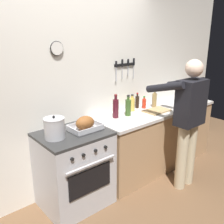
# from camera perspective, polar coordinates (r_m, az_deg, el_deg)

# --- Properties ---
(wall_back) EXTENTS (6.00, 0.13, 2.60)m
(wall_back) POSITION_cam_1_polar(r_m,az_deg,el_deg) (3.11, -9.32, 5.14)
(wall_back) COLOR white
(wall_back) RESTS_ON ground
(counter_block) EXTENTS (2.03, 0.65, 0.90)m
(counter_block) POSITION_cam_1_polar(r_m,az_deg,el_deg) (3.87, 9.65, -5.60)
(counter_block) COLOR tan
(counter_block) RESTS_ON ground
(stove) EXTENTS (0.76, 0.67, 0.90)m
(stove) POSITION_cam_1_polar(r_m,az_deg,el_deg) (3.02, -8.47, -12.59)
(stove) COLOR #BCBCC1
(stove) RESTS_ON ground
(person_cook) EXTENTS (0.51, 0.63, 1.66)m
(person_cook) POSITION_cam_1_polar(r_m,az_deg,el_deg) (3.28, 16.73, -1.06)
(person_cook) COLOR #C6B793
(person_cook) RESTS_ON ground
(roasting_pan) EXTENTS (0.35, 0.26, 0.16)m
(roasting_pan) POSITION_cam_1_polar(r_m,az_deg,el_deg) (2.85, -6.07, -2.74)
(roasting_pan) COLOR #B7B7BC
(roasting_pan) RESTS_ON stove
(stock_pot) EXTENTS (0.22, 0.22, 0.25)m
(stock_pot) POSITION_cam_1_polar(r_m,az_deg,el_deg) (2.69, -12.83, -3.56)
(stock_pot) COLOR #B7B7BC
(stock_pot) RESTS_ON stove
(cutting_board) EXTENTS (0.36, 0.24, 0.02)m
(cutting_board) POSITION_cam_1_polar(r_m,az_deg,el_deg) (3.58, 10.04, 0.31)
(cutting_board) COLOR tan
(cutting_board) RESTS_ON counter_block
(bottle_olive_oil) EXTENTS (0.07, 0.07, 0.28)m
(bottle_olive_oil) POSITION_cam_1_polar(r_m,az_deg,el_deg) (3.33, 3.65, 1.11)
(bottle_olive_oil) COLOR #385623
(bottle_olive_oil) RESTS_ON counter_block
(bottle_cooking_oil) EXTENTS (0.07, 0.07, 0.23)m
(bottle_cooking_oil) POSITION_cam_1_polar(r_m,az_deg,el_deg) (3.54, 4.54, 1.78)
(bottle_cooking_oil) COLOR gold
(bottle_cooking_oil) RESTS_ON counter_block
(bottle_hot_sauce) EXTENTS (0.06, 0.06, 0.18)m
(bottle_hot_sauce) POSITION_cam_1_polar(r_m,az_deg,el_deg) (3.69, 7.23, 1.97)
(bottle_hot_sauce) COLOR red
(bottle_hot_sauce) RESTS_ON counter_block
(bottle_soy_sauce) EXTENTS (0.05, 0.05, 0.22)m
(bottle_soy_sauce) POSITION_cam_1_polar(r_m,az_deg,el_deg) (3.68, 5.69, 2.33)
(bottle_soy_sauce) COLOR black
(bottle_soy_sauce) RESTS_ON counter_block
(bottle_wine_red) EXTENTS (0.08, 0.08, 0.31)m
(bottle_wine_red) POSITION_cam_1_polar(r_m,az_deg,el_deg) (3.24, 0.84, 0.90)
(bottle_wine_red) COLOR #47141E
(bottle_wine_red) RESTS_ON counter_block
(bottle_vinegar) EXTENTS (0.07, 0.07, 0.26)m
(bottle_vinegar) POSITION_cam_1_polar(r_m,az_deg,el_deg) (3.75, 9.52, 2.71)
(bottle_vinegar) COLOR #997F4C
(bottle_vinegar) RESTS_ON counter_block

